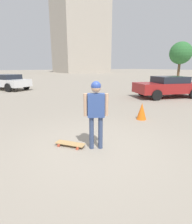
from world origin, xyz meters
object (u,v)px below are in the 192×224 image
object	(u,v)px
car_parked_near	(168,86)
car_parked_far	(7,81)
person	(96,107)
skateboard	(70,144)
traffic_cone	(142,111)

from	to	relation	value
car_parked_near	car_parked_far	distance (m)	13.40
person	car_parked_far	distance (m)	14.11
skateboard	car_parked_near	xyz separation A→B (m)	(-8.78, -3.39, 0.68)
person	skateboard	size ratio (longest dim) A/B	2.21
person	skateboard	bearing A→B (deg)	167.28
skateboard	car_parked_near	world-z (taller)	car_parked_near
skateboard	traffic_cone	bearing A→B (deg)	-116.15
skateboard	car_parked_near	distance (m)	9.43
skateboard	car_parked_far	bearing A→B (deg)	-38.19
car_parked_far	car_parked_near	bearing A→B (deg)	-168.08
person	car_parked_near	world-z (taller)	person
skateboard	car_parked_far	distance (m)	13.65
car_parked_near	car_parked_far	xyz separation A→B (m)	(8.65, -10.24, -0.01)
person	traffic_cone	distance (m)	3.20
skateboard	car_parked_near	bearing A→B (deg)	-106.52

